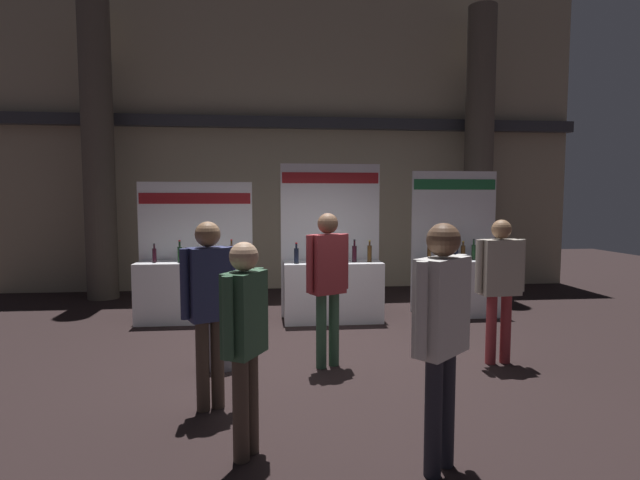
{
  "coord_description": "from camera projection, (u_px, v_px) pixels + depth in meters",
  "views": [
    {
      "loc": [
        -0.5,
        -5.73,
        1.96
      ],
      "look_at": [
        0.2,
        1.31,
        1.38
      ],
      "focal_mm": 26.81,
      "sensor_mm": 36.0,
      "label": 1
    }
  ],
  "objects": [
    {
      "name": "trash_bin",
      "position": [
        221.0,
        343.0,
        5.61
      ],
      "size": [
        0.38,
        0.38,
        0.58
      ],
      "color": "slate",
      "rests_on": "ground_plane"
    },
    {
      "name": "visitor_1",
      "position": [
        328.0,
        275.0,
        5.59
      ],
      "size": [
        0.52,
        0.36,
        1.82
      ],
      "rotation": [
        0.0,
        0.0,
        0.45
      ],
      "color": "#33563D",
      "rests_on": "ground_plane"
    },
    {
      "name": "exhibitor_booth_2",
      "position": [
        459.0,
        280.0,
        8.25
      ],
      "size": [
        1.52,
        0.66,
        2.49
      ],
      "color": "white",
      "rests_on": "ground_plane"
    },
    {
      "name": "visitor_2",
      "position": [
        442.0,
        323.0,
        3.4
      ],
      "size": [
        0.5,
        0.46,
        1.81
      ],
      "rotation": [
        0.0,
        0.0,
        3.86
      ],
      "color": "#23232D",
      "rests_on": "ground_plane"
    },
    {
      "name": "exhibitor_booth_0",
      "position": [
        194.0,
        285.0,
        7.82
      ],
      "size": [
        1.88,
        0.66,
        2.28
      ],
      "color": "white",
      "rests_on": "ground_plane"
    },
    {
      "name": "visitor_0",
      "position": [
        245.0,
        332.0,
        3.6
      ],
      "size": [
        0.35,
        0.47,
        1.66
      ],
      "rotation": [
        0.0,
        0.0,
        4.22
      ],
      "color": "#47382D",
      "rests_on": "ground_plane"
    },
    {
      "name": "visitor_5",
      "position": [
        209.0,
        299.0,
        4.44
      ],
      "size": [
        0.48,
        0.35,
        1.77
      ],
      "rotation": [
        0.0,
        0.0,
        3.57
      ],
      "color": "#47382D",
      "rests_on": "ground_plane"
    },
    {
      "name": "hall_colonnade",
      "position": [
        294.0,
        141.0,
        10.5
      ],
      "size": [
        12.69,
        1.28,
        6.64
      ],
      "color": "gray",
      "rests_on": "ground_plane"
    },
    {
      "name": "ground_plane",
      "position": [
        314.0,
        360.0,
        5.89
      ],
      "size": [
        25.39,
        25.39,
        0.0
      ],
      "primitive_type": "plane",
      "color": "black"
    },
    {
      "name": "visitor_3",
      "position": [
        500.0,
        277.0,
        5.7
      ],
      "size": [
        0.63,
        0.25,
        1.74
      ],
      "rotation": [
        0.0,
        0.0,
        0.07
      ],
      "color": "maroon",
      "rests_on": "ground_plane"
    },
    {
      "name": "exhibitor_booth_1",
      "position": [
        332.0,
        283.0,
        7.84
      ],
      "size": [
        1.67,
        0.66,
        2.58
      ],
      "color": "white",
      "rests_on": "ground_plane"
    }
  ]
}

